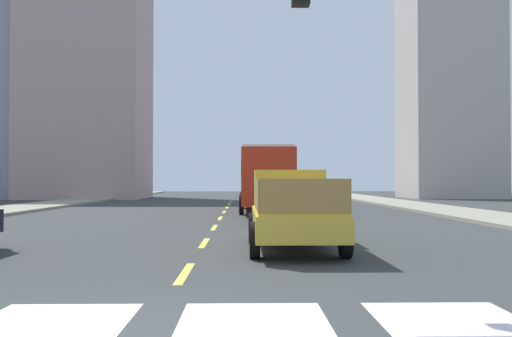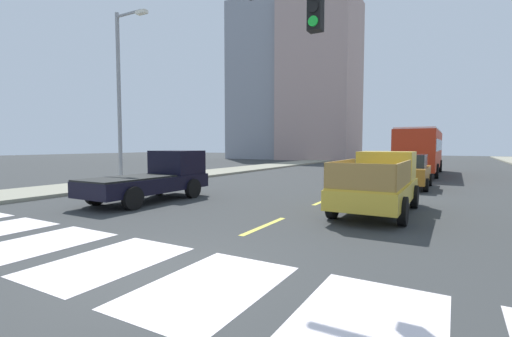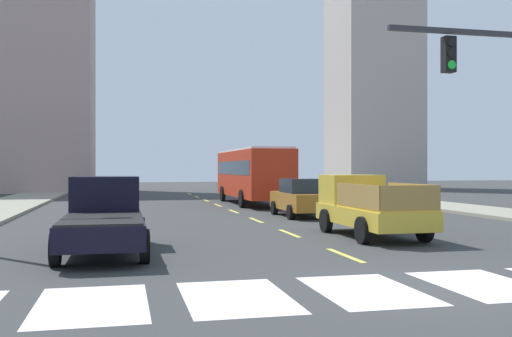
{
  "view_description": "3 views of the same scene",
  "coord_description": "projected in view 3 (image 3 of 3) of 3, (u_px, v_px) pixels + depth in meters",
  "views": [
    {
      "loc": [
        1.08,
        -6.43,
        1.69
      ],
      "look_at": [
        1.53,
        15.9,
        2.15
      ],
      "focal_mm": 40.1,
      "sensor_mm": 36.0,
      "label": 1
    },
    {
      "loc": [
        4.44,
        -4.29,
        2.19
      ],
      "look_at": [
        -2.76,
        8.41,
        1.22
      ],
      "focal_mm": 24.68,
      "sensor_mm": 36.0,
      "label": 2
    },
    {
      "loc": [
        -5.45,
        -9.68,
        2.21
      ],
      "look_at": [
        -0.04,
        13.84,
        2.18
      ],
      "focal_mm": 40.59,
      "sensor_mm": 36.0,
      "label": 3
    }
  ],
  "objects": [
    {
      "name": "crosswalk_stripe_1",
      "position": [
        92.0,
        304.0,
        9.32
      ],
      "size": [
        1.79,
        2.83,
        0.01
      ],
      "primitive_type": "cube",
      "color": "silver",
      "rests_on": "ground"
    },
    {
      "name": "sidewalk_right",
      "position": [
        455.0,
        208.0,
        30.85
      ],
      "size": [
        3.68,
        110.0,
        0.15
      ],
      "primitive_type": "cube",
      "color": "gray",
      "rests_on": "ground"
    },
    {
      "name": "lane_dash_0",
      "position": [
        345.0,
        255.0,
        14.55
      ],
      "size": [
        0.16,
        2.4,
        0.01
      ],
      "primitive_type": "cube",
      "color": "#D6CA47",
      "rests_on": "ground"
    },
    {
      "name": "crosswalk_stripe_3",
      "position": [
        366.0,
        290.0,
        10.39
      ],
      "size": [
        1.79,
        2.83,
        0.01
      ],
      "primitive_type": "cube",
      "color": "silver",
      "rests_on": "ground"
    },
    {
      "name": "city_bus",
      "position": [
        252.0,
        172.0,
        35.0
      ],
      "size": [
        2.72,
        10.8,
        3.32
      ],
      "rotation": [
        0.0,
        0.0,
        0.0
      ],
      "color": "red",
      "rests_on": "ground"
    },
    {
      "name": "lane_dash_5",
      "position": [
        206.0,
        200.0,
        38.92
      ],
      "size": [
        0.16,
        2.4,
        0.01
      ],
      "primitive_type": "cube",
      "color": "#D6CA47",
      "rests_on": "ground"
    },
    {
      "name": "sedan_far",
      "position": [
        302.0,
        198.0,
        26.06
      ],
      "size": [
        2.02,
        4.4,
        1.72
      ],
      "rotation": [
        0.0,
        0.0,
        -0.05
      ],
      "color": "#A76A23",
      "rests_on": "ground"
    },
    {
      "name": "block_mid_left",
      "position": [
        33.0,
        64.0,
        53.34
      ],
      "size": [
        10.66,
        9.44,
        23.67
      ],
      "primitive_type": "cube",
      "color": "#AE928A",
      "rests_on": "ground"
    },
    {
      "name": "lane_dash_7",
      "position": [
        190.0,
        194.0,
        48.66
      ],
      "size": [
        0.16,
        2.4,
        0.01
      ],
      "primitive_type": "cube",
      "color": "#D6CA47",
      "rests_on": "ground"
    },
    {
      "name": "ground_plane",
      "position": [
        426.0,
        287.0,
        10.65
      ],
      "size": [
        160.0,
        160.0,
        0.0
      ],
      "primitive_type": "plane",
      "color": "#343636"
    },
    {
      "name": "lane_dash_3",
      "position": [
        234.0,
        211.0,
        29.17
      ],
      "size": [
        0.16,
        2.4,
        0.01
      ],
      "primitive_type": "cube",
      "color": "#D6CA47",
      "rests_on": "ground"
    },
    {
      "name": "tower_tall_centre",
      "position": [
        373.0,
        64.0,
        61.77
      ],
      "size": [
        8.27,
        7.94,
        26.64
      ],
      "primitive_type": "cube",
      "color": "#BAACA3",
      "rests_on": "ground"
    },
    {
      "name": "lane_dash_2",
      "position": [
        256.0,
        220.0,
        24.3
      ],
      "size": [
        0.16,
        2.4,
        0.01
      ],
      "primitive_type": "cube",
      "color": "#D6CA47",
      "rests_on": "ground"
    },
    {
      "name": "lane_dash_1",
      "position": [
        289.0,
        233.0,
        19.42
      ],
      "size": [
        0.16,
        2.4,
        0.01
      ],
      "primitive_type": "cube",
      "color": "#D6CA47",
      "rests_on": "ground"
    },
    {
      "name": "pickup_dark",
      "position": [
        104.0,
        217.0,
        15.11
      ],
      "size": [
        2.18,
        5.2,
        1.96
      ],
      "rotation": [
        0.0,
        0.0,
        -0.06
      ],
      "color": "black",
      "rests_on": "ground"
    },
    {
      "name": "lane_dash_4",
      "position": [
        218.0,
        205.0,
        34.04
      ],
      "size": [
        0.16,
        2.4,
        0.01
      ],
      "primitive_type": "cube",
      "color": "#D6CA47",
      "rests_on": "ground"
    },
    {
      "name": "crosswalk_stripe_4",
      "position": [
        483.0,
        284.0,
        10.92
      ],
      "size": [
        1.79,
        2.83,
        0.01
      ],
      "primitive_type": "cube",
      "color": "silver",
      "rests_on": "ground"
    },
    {
      "name": "lane_dash_6",
      "position": [
        197.0,
        197.0,
        43.79
      ],
      "size": [
        0.16,
        2.4,
        0.01
      ],
      "primitive_type": "cube",
      "color": "#D6CA47",
      "rests_on": "ground"
    },
    {
      "name": "pickup_stakebed",
      "position": [
        366.0,
        207.0,
        18.85
      ],
      "size": [
        2.18,
        5.2,
        1.96
      ],
      "rotation": [
        0.0,
        0.0,
        -0.04
      ],
      "color": "gold",
      "rests_on": "ground"
    },
    {
      "name": "crosswalk_stripe_2",
      "position": [
        236.0,
        297.0,
        9.85
      ],
      "size": [
        1.79,
        2.83,
        0.01
      ],
      "primitive_type": "cube",
      "color": "silver",
      "rests_on": "ground"
    }
  ]
}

